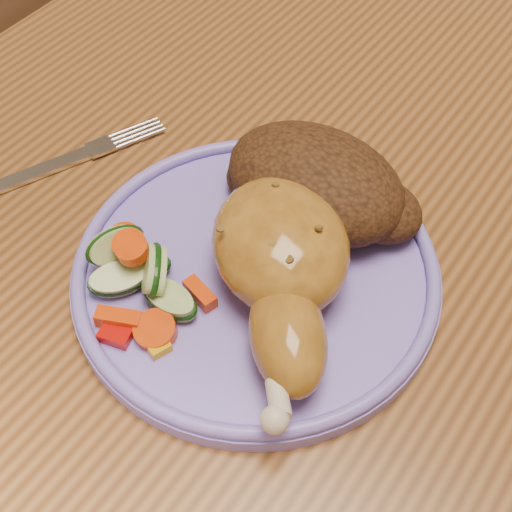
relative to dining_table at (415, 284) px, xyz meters
name	(u,v)px	position (x,y,z in m)	size (l,w,h in m)	color
dining_table	(415,284)	(0.00, 0.00, 0.00)	(0.90, 1.40, 0.75)	brown
plate	(256,274)	(-0.08, -0.12, 0.09)	(0.26, 0.26, 0.01)	#7D69D6
plate_rim	(256,265)	(-0.08, -0.12, 0.10)	(0.26, 0.26, 0.01)	#7D69D6
chicken_leg	(282,265)	(-0.05, -0.13, 0.12)	(0.16, 0.18, 0.06)	#A97123
rice_pilaf	(319,185)	(-0.07, -0.05, 0.12)	(0.15, 0.10, 0.06)	#3F230F
vegetable_pile	(139,275)	(-0.13, -0.18, 0.11)	(0.10, 0.09, 0.04)	#A50A05
fork	(49,167)	(-0.28, -0.13, 0.09)	(0.08, 0.16, 0.00)	silver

